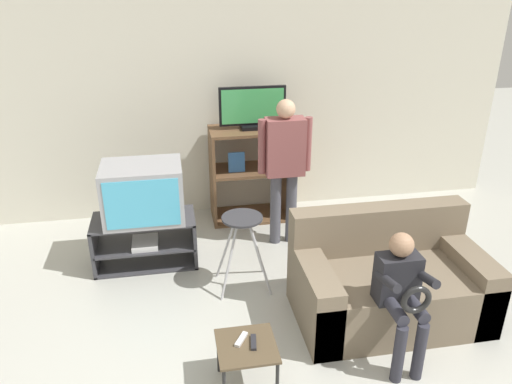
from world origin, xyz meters
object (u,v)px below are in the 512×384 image
object	(u,v)px
tv_stand	(145,241)
snack_table	(247,351)
folding_stool	(242,231)
remote_control_black	(254,342)
couch	(388,283)
television_main	(143,192)
television_flat	(252,109)
remote_control_white	(241,339)
media_shelf	(250,173)
person_standing_adult	(285,160)
person_seated_child	(402,290)

from	to	relation	value
tv_stand	snack_table	xyz separation A→B (m)	(0.70, -1.73, 0.07)
folding_stool	remote_control_black	xyz separation A→B (m)	(-0.11, -1.18, -0.19)
couch	television_main	bearing A→B (deg)	148.85
folding_stool	television_flat	bearing A→B (deg)	76.52
television_flat	snack_table	xyz separation A→B (m)	(-0.48, -2.55, -0.96)
folding_stool	remote_control_white	world-z (taller)	folding_stool
remote_control_black	television_main	bearing A→B (deg)	121.21
snack_table	remote_control_black	xyz separation A→B (m)	(0.05, 0.01, 0.06)
media_shelf	person_standing_adult	size ratio (longest dim) A/B	0.70
television_flat	person_seated_child	xyz separation A→B (m)	(0.62, -2.46, -0.67)
remote_control_white	person_seated_child	xyz separation A→B (m)	(1.13, 0.04, 0.23)
television_flat	folding_stool	size ratio (longest dim) A/B	1.03
tv_stand	remote_control_black	size ratio (longest dim) A/B	6.67
couch	remote_control_white	bearing A→B (deg)	-157.29
remote_control_white	person_standing_adult	bearing A→B (deg)	101.42
tv_stand	snack_table	size ratio (longest dim) A/B	2.45
remote_control_black	person_seated_child	bearing A→B (deg)	12.93
folding_stool	couch	size ratio (longest dim) A/B	0.47
person_seated_child	snack_table	bearing A→B (deg)	-175.50
couch	person_seated_child	distance (m)	0.60
television_main	remote_control_white	distance (m)	1.86
tv_stand	person_seated_child	size ratio (longest dim) A/B	0.98
television_main	television_flat	bearing A→B (deg)	34.36
tv_stand	television_flat	bearing A→B (deg)	34.45
television_flat	remote_control_white	xyz separation A→B (m)	(-0.51, -2.50, -0.90)
tv_stand	television_flat	xyz separation A→B (m)	(1.18, 0.81, 1.03)
television_flat	remote_control_white	bearing A→B (deg)	-101.53
person_standing_adult	snack_table	bearing A→B (deg)	-109.85
media_shelf	person_seated_child	bearing A→B (deg)	-75.05
remote_control_white	couch	xyz separation A→B (m)	(1.28, 0.54, -0.07)
folding_stool	person_standing_adult	distance (m)	0.97
media_shelf	couch	xyz separation A→B (m)	(0.81, -1.96, -0.24)
television_main	couch	size ratio (longest dim) A/B	0.49
snack_table	remote_control_black	world-z (taller)	remote_control_black
tv_stand	remote_control_white	world-z (taller)	tv_stand
remote_control_black	snack_table	bearing A→B (deg)	-163.60
television_main	remote_control_black	bearing A→B (deg)	-67.37
television_flat	remote_control_white	distance (m)	2.70
tv_stand	couch	size ratio (longest dim) A/B	0.64
television_flat	couch	size ratio (longest dim) A/B	0.48
person_seated_child	folding_stool	bearing A→B (deg)	130.62
television_flat	couch	xyz separation A→B (m)	(0.77, -1.96, -0.97)
tv_stand	media_shelf	size ratio (longest dim) A/B	0.91
television_main	media_shelf	size ratio (longest dim) A/B	0.69
snack_table	remote_control_white	size ratio (longest dim) A/B	2.73
folding_stool	remote_control_black	bearing A→B (deg)	-95.25
snack_table	person_seated_child	distance (m)	1.14
tv_stand	folding_stool	distance (m)	1.07
couch	person_standing_adult	world-z (taller)	person_standing_adult
remote_control_white	person_seated_child	size ratio (longest dim) A/B	0.15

